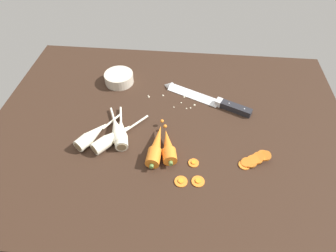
% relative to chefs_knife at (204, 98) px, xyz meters
% --- Properties ---
extents(ground_plane, '(1.20, 0.90, 0.04)m').
position_rel_chefs_knife_xyz_m(ground_plane, '(-0.12, -0.14, -0.03)').
color(ground_plane, '#332116').
extents(chefs_knife, '(0.33, 0.18, 0.04)m').
position_rel_chefs_knife_xyz_m(chefs_knife, '(0.00, 0.00, 0.00)').
color(chefs_knife, silver).
rests_on(chefs_knife, ground_plane).
extents(whole_carrot, '(0.05, 0.19, 0.04)m').
position_rel_chefs_knife_xyz_m(whole_carrot, '(-0.14, -0.25, 0.01)').
color(whole_carrot, orange).
rests_on(whole_carrot, ground_plane).
extents(whole_carrot_second, '(0.07, 0.16, 0.04)m').
position_rel_chefs_knife_xyz_m(whole_carrot_second, '(-0.11, -0.25, 0.01)').
color(whole_carrot_second, orange).
rests_on(whole_carrot_second, ground_plane).
extents(parsnip_front, '(0.09, 0.17, 0.04)m').
position_rel_chefs_knife_xyz_m(parsnip_front, '(-0.28, -0.20, 0.01)').
color(parsnip_front, silver).
rests_on(parsnip_front, ground_plane).
extents(parsnip_mid_left, '(0.07, 0.19, 0.04)m').
position_rel_chefs_knife_xyz_m(parsnip_mid_left, '(-0.26, -0.21, 0.01)').
color(parsnip_mid_left, silver).
rests_on(parsnip_mid_left, ground_plane).
extents(parsnip_mid_right, '(0.16, 0.18, 0.04)m').
position_rel_chefs_knife_xyz_m(parsnip_mid_right, '(-0.28, -0.23, 0.01)').
color(parsnip_mid_right, silver).
rests_on(parsnip_mid_right, ground_plane).
extents(parsnip_back, '(0.12, 0.17, 0.04)m').
position_rel_chefs_knife_xyz_m(parsnip_back, '(-0.35, -0.23, 0.01)').
color(parsnip_back, silver).
rests_on(parsnip_back, ground_plane).
extents(carrot_slice_stack, '(0.09, 0.06, 0.04)m').
position_rel_chefs_knife_xyz_m(carrot_slice_stack, '(0.15, -0.27, 0.01)').
color(carrot_slice_stack, orange).
rests_on(carrot_slice_stack, ground_plane).
extents(carrot_slice_stray_near, '(0.04, 0.04, 0.01)m').
position_rel_chefs_knife_xyz_m(carrot_slice_stray_near, '(-0.06, -0.36, -0.00)').
color(carrot_slice_stray_near, orange).
rests_on(carrot_slice_stray_near, ground_plane).
extents(carrot_slice_stray_mid, '(0.04, 0.04, 0.01)m').
position_rel_chefs_knife_xyz_m(carrot_slice_stray_mid, '(-0.01, -0.36, -0.00)').
color(carrot_slice_stray_mid, orange).
rests_on(carrot_slice_stray_mid, ground_plane).
extents(carrot_slice_stray_far, '(0.03, 0.03, 0.01)m').
position_rel_chefs_knife_xyz_m(carrot_slice_stray_far, '(-0.03, -0.29, -0.00)').
color(carrot_slice_stray_far, orange).
rests_on(carrot_slice_stray_far, ground_plane).
extents(prep_bowl, '(0.11, 0.11, 0.04)m').
position_rel_chefs_knife_xyz_m(prep_bowl, '(-0.33, 0.07, 0.01)').
color(prep_bowl, beige).
rests_on(prep_bowl, ground_plane).
extents(mince_crumbs, '(0.18, 0.07, 0.01)m').
position_rel_chefs_knife_xyz_m(mince_crumbs, '(-0.11, -0.02, -0.00)').
color(mince_crumbs, beige).
rests_on(mince_crumbs, ground_plane).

